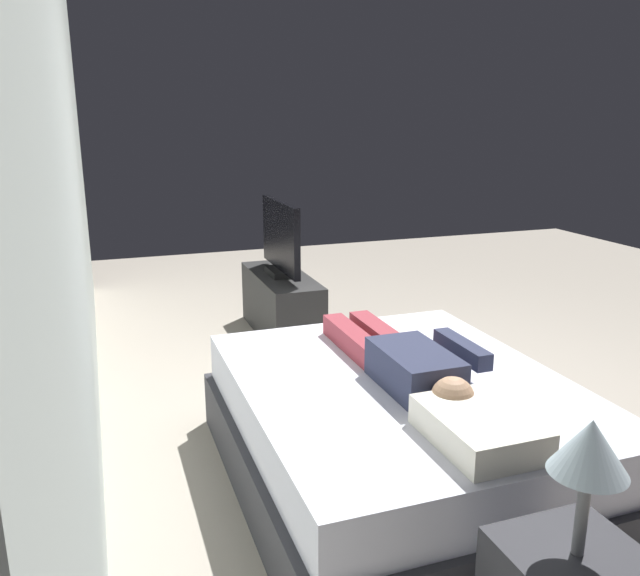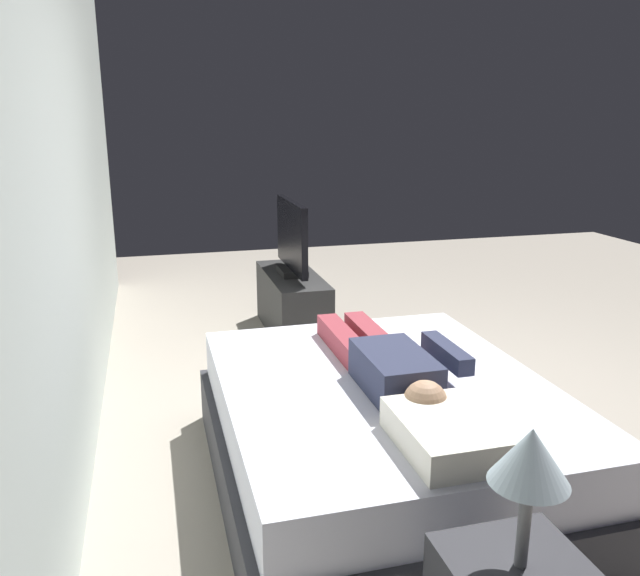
{
  "view_description": "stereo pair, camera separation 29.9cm",
  "coord_description": "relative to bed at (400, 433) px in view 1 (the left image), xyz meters",
  "views": [
    {
      "loc": [
        -3.19,
        1.87,
        1.74
      ],
      "look_at": [
        0.45,
        0.58,
        0.69
      ],
      "focal_mm": 35.96,
      "sensor_mm": 36.0,
      "label": 1
    },
    {
      "loc": [
        -3.28,
        1.58,
        1.74
      ],
      "look_at": [
        0.45,
        0.58,
        0.69
      ],
      "focal_mm": 35.96,
      "sensor_mm": 36.0,
      "label": 2
    }
  ],
  "objects": [
    {
      "name": "back_wall",
      "position": [
        1.1,
        1.41,
        1.14
      ],
      "size": [
        6.4,
        0.1,
        2.8
      ],
      "primitive_type": "cube",
      "color": "silver",
      "rests_on": "ground"
    },
    {
      "name": "person",
      "position": [
        0.03,
        -0.02,
        0.36
      ],
      "size": [
        1.26,
        0.46,
        0.18
      ],
      "color": "#2D334C",
      "rests_on": "bed"
    },
    {
      "name": "bed",
      "position": [
        0.0,
        0.0,
        0.0
      ],
      "size": [
        1.91,
        1.55,
        0.54
      ],
      "color": "#333338",
      "rests_on": "ground"
    },
    {
      "name": "pillow",
      "position": [
        -0.63,
        -0.0,
        0.34
      ],
      "size": [
        0.48,
        0.34,
        0.12
      ],
      "primitive_type": "cube",
      "color": "silver",
      "rests_on": "bed"
    },
    {
      "name": "lamp",
      "position": [
        -1.25,
        0.07,
        0.59
      ],
      "size": [
        0.22,
        0.22,
        0.42
      ],
      "color": "#59595B",
      "rests_on": "nightstand"
    },
    {
      "name": "tv",
      "position": [
        2.3,
        -0.08,
        0.52
      ],
      "size": [
        0.88,
        0.2,
        0.59
      ],
      "color": "black",
      "rests_on": "tv_stand"
    },
    {
      "name": "remote",
      "position": [
        0.18,
        -0.43,
        0.29
      ],
      "size": [
        0.15,
        0.04,
        0.02
      ],
      "primitive_type": "cube",
      "color": "black",
      "rests_on": "bed"
    },
    {
      "name": "ground_plane",
      "position": [
        0.7,
        -0.58,
        -0.26
      ],
      "size": [
        10.0,
        10.0,
        0.0
      ],
      "primitive_type": "plane",
      "color": "#ADA393"
    },
    {
      "name": "tv_stand",
      "position": [
        2.3,
        -0.08,
        -0.01
      ],
      "size": [
        1.1,
        0.4,
        0.5
      ],
      "primitive_type": "cube",
      "color": "#2D2D2D",
      "rests_on": "ground"
    }
  ]
}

